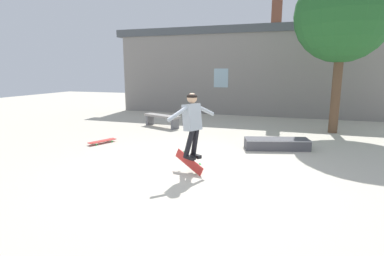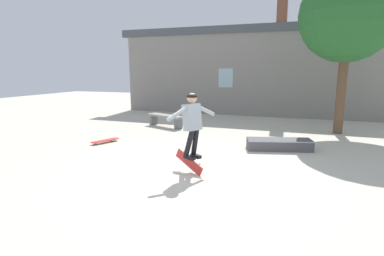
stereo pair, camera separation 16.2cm
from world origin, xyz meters
name	(u,v)px [view 1 (the left image)]	position (x,y,z in m)	size (l,w,h in m)	color
ground_plane	(190,170)	(0.00, 0.00, 0.00)	(40.00, 40.00, 0.00)	beige
building_backdrop	(247,69)	(0.01, 8.64, 2.20)	(13.69, 0.52, 5.35)	gray
tree_right	(343,15)	(3.49, 5.38, 3.91)	(3.08, 3.08, 5.47)	brown
park_bench	(162,118)	(-2.64, 4.52, 0.34)	(1.65, 0.96, 0.46)	gray
skate_ledge	(277,144)	(1.72, 2.44, 0.15)	(1.81, 0.99, 0.29)	#4C4C51
skater	(192,120)	(0.07, -0.08, 1.12)	(0.70, 1.16, 1.39)	#9EA8B2
skateboard_flipping	(189,162)	(0.03, -0.13, 0.22)	(0.74, 0.35, 0.47)	red
skateboard_resting	(102,141)	(-3.27, 1.52, 0.07)	(0.53, 0.87, 0.08)	red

